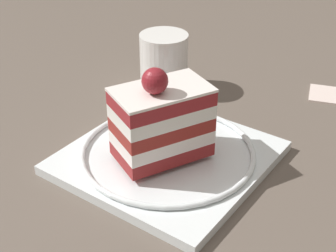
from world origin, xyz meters
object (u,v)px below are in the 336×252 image
Objects in this scene: whipped_cream_dollop at (129,104)px; drink_glass_near at (164,64)px; dessert_plate at (168,156)px; cake_slice at (163,121)px; fork at (191,115)px.

drink_glass_near is (0.03, -0.12, -0.00)m from whipped_cream_dollop.
drink_glass_near is (0.11, -0.15, 0.03)m from dessert_plate.
cake_slice is 1.26× the size of fork.
dessert_plate is 0.08m from whipped_cream_dollop.
drink_glass_near is at bearing -39.21° from fork.
fork is 0.12m from drink_glass_near.
drink_glass_near reaches higher than whipped_cream_dollop.
dessert_plate is at bearing 161.24° from whipped_cream_dollop.
cake_slice reaches higher than drink_glass_near.
dessert_plate is at bearing -80.42° from cake_slice.
cake_slice is 2.47× the size of whipped_cream_dollop.
dessert_plate is at bearing 125.73° from drink_glass_near.
dessert_plate is 2.63× the size of drink_glass_near.
whipped_cream_dollop is 0.08m from fork.
cake_slice reaches higher than fork.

